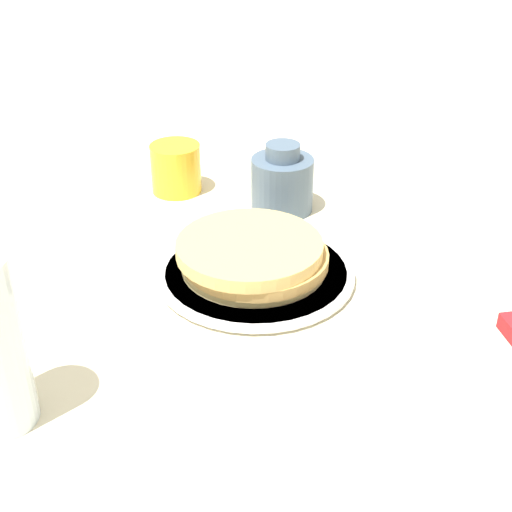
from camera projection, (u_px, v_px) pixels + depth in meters
ground_plane at (237, 277)px, 0.93m from camera, size 4.00×4.00×0.00m
plate at (256, 273)px, 0.92m from camera, size 0.26×0.26×0.01m
pancake_stack at (253, 255)px, 0.91m from camera, size 0.20×0.19×0.04m
juice_glass at (176, 168)px, 1.13m from camera, size 0.08×0.08×0.08m
cream_jug at (282, 182)px, 1.07m from camera, size 0.09×0.09×0.11m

